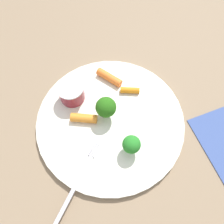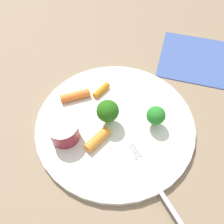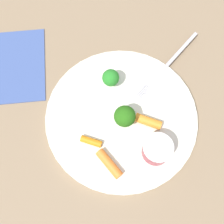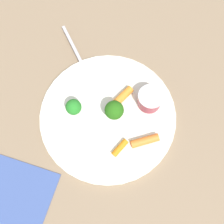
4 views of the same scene
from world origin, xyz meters
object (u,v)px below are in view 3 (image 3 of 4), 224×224
at_px(carrot_stick_0, 148,121).
at_px(carrot_stick_1, 91,141).
at_px(fork, 168,65).
at_px(plate, 121,117).
at_px(broccoli_floret_1, 125,116).
at_px(broccoli_floret_0, 111,78).
at_px(carrot_stick_2, 109,164).
at_px(sauce_cup, 157,150).
at_px(napkin, 6,66).

xyz_separation_m(carrot_stick_0, carrot_stick_1, (-0.07, 0.08, -0.00)).
bearing_deg(fork, carrot_stick_0, -179.14).
xyz_separation_m(plate, carrot_stick_1, (-0.07, 0.03, 0.01)).
height_order(broccoli_floret_1, fork, broccoli_floret_1).
bearing_deg(fork, plate, 160.54).
height_order(broccoli_floret_0, carrot_stick_2, broccoli_floret_0).
xyz_separation_m(sauce_cup, broccoli_floret_0, (0.09, 0.12, 0.01)).
distance_m(plate, carrot_stick_2, 0.09).
bearing_deg(carrot_stick_0, plate, 96.05).
xyz_separation_m(plate, napkin, (0.02, 0.26, -0.00)).
bearing_deg(carrot_stick_2, plate, 7.37).
bearing_deg(broccoli_floret_1, carrot_stick_0, -69.95).
relative_size(broccoli_floret_0, broccoli_floret_1, 0.84).
xyz_separation_m(fork, napkin, (-0.11, 0.30, -0.01)).
distance_m(plate, sauce_cup, 0.09).
bearing_deg(sauce_cup, plate, 62.38).
height_order(plate, sauce_cup, sauce_cup).
bearing_deg(carrot_stick_2, broccoli_floret_1, 2.21).
xyz_separation_m(sauce_cup, carrot_stick_2, (-0.05, 0.07, -0.01)).
bearing_deg(fork, broccoli_floret_0, 131.96).
distance_m(sauce_cup, broccoli_floret_0, 0.15).
height_order(carrot_stick_1, napkin, carrot_stick_1).
relative_size(carrot_stick_1, fork, 0.21).
bearing_deg(plate, broccoli_floret_1, -137.83).
relative_size(plate, broccoli_floret_0, 6.50).
bearing_deg(fork, napkin, 110.71).
bearing_deg(sauce_cup, carrot_stick_2, 126.31).
relative_size(plate, sauce_cup, 5.50).
height_order(carrot_stick_0, carrot_stick_2, same).
xyz_separation_m(carrot_stick_0, carrot_stick_2, (-0.10, 0.04, -0.00)).
bearing_deg(napkin, sauce_cup, -100.22).
bearing_deg(carrot_stick_2, carrot_stick_1, 60.15).
relative_size(carrot_stick_1, napkin, 0.23).
height_order(carrot_stick_0, napkin, carrot_stick_0).
relative_size(sauce_cup, carrot_stick_0, 1.04).
bearing_deg(broccoli_floret_0, broccoli_floret_1, -141.15).
distance_m(plate, carrot_stick_1, 0.07).
bearing_deg(napkin, broccoli_floret_1, -96.15).
relative_size(sauce_cup, carrot_stick_2, 0.92).
bearing_deg(carrot_stick_0, broccoli_floret_0, 62.15).
relative_size(carrot_stick_0, fork, 0.27).
height_order(carrot_stick_0, fork, carrot_stick_0).
xyz_separation_m(plate, sauce_cup, (-0.04, -0.08, 0.03)).
distance_m(plate, broccoli_floret_0, 0.08).
height_order(plate, broccoli_floret_0, broccoli_floret_0).
bearing_deg(carrot_stick_2, broccoli_floret_0, 20.41).
height_order(broccoli_floret_0, broccoli_floret_1, broccoli_floret_1).
relative_size(sauce_cup, broccoli_floret_0, 1.18).
bearing_deg(napkin, carrot_stick_2, -112.37).
bearing_deg(carrot_stick_1, plate, -26.24).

